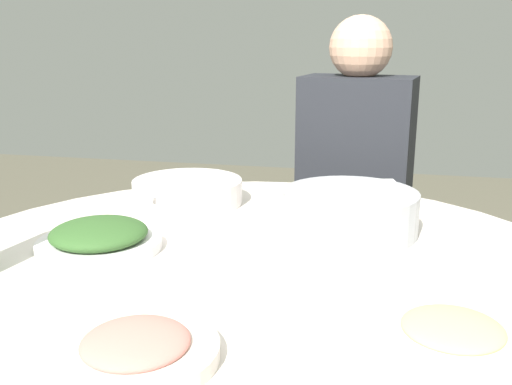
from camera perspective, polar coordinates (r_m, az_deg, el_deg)
round_dining_table at (r=1.07m, az=-0.76°, el=-12.39°), size 1.28×1.28×0.72m
rice_bowl at (r=1.22m, az=9.21°, el=-1.79°), size 0.28×0.28×0.10m
soup_bowl at (r=1.43m, az=-6.72°, el=0.03°), size 0.27×0.29×0.06m
dish_shrimp at (r=0.77m, az=-11.67°, el=-14.77°), size 0.21×0.21×0.04m
dish_noodles at (r=0.84m, az=18.68°, el=-12.93°), size 0.19×0.19×0.03m
dish_greens at (r=1.15m, az=-15.12°, el=-4.29°), size 0.24×0.24×0.06m
stool_for_diner_right at (r=2.04m, az=9.06°, el=-11.58°), size 0.30×0.30×0.42m
diner_right at (r=1.86m, az=9.73°, el=3.12°), size 0.37×0.38×0.76m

